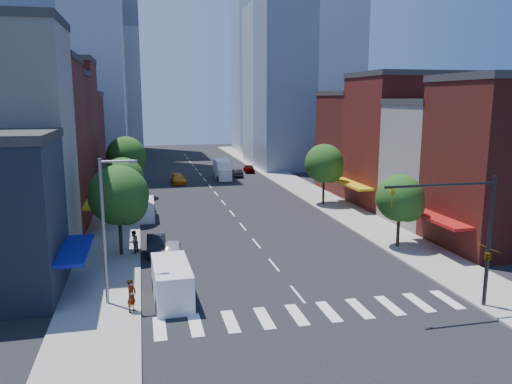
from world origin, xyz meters
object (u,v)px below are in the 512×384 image
Objects in this scene: parked_car_rear at (144,207)px; parked_car_front at (173,251)px; parked_car_second at (156,244)px; pedestrian_far at (134,242)px; cargo_van_near at (172,283)px; traffic_car_oncoming at (237,173)px; traffic_car_far at (249,168)px; box_truck at (222,170)px; pedestrian_near at (132,296)px; taxi at (178,179)px; parked_car_third at (144,204)px; cargo_van_far at (145,210)px.

parked_car_front is at bearing -86.01° from parked_car_rear.
parked_car_second is 2.32× the size of pedestrian_far.
parked_car_front is at bearing 84.49° from cargo_van_near.
traffic_car_oncoming is 5.37m from traffic_car_far.
traffic_car_far is at bearing 48.26° from box_truck.
pedestrian_near is 1.04× the size of pedestrian_far.
parked_car_second is 12.03m from pedestrian_near.
parked_car_rear is at bearing -108.37° from taxi.
parked_car_third is 27.46m from cargo_van_near.
box_truck is (7.24, 3.06, 0.70)m from taxi.
traffic_car_oncoming is at bearing 76.28° from parked_car_front.
pedestrian_near reaches higher than parked_car_second.
taxi is at bearing 72.23° from parked_car_rear.
parked_car_third is 0.64× the size of box_truck.
traffic_car_far reaches higher than taxi.
traffic_car_oncoming is at bearing 21.20° from taxi.
box_truck is 50.90m from pedestrian_near.
box_truck reaches higher than cargo_van_near.
parked_car_second is 0.90× the size of parked_car_rear.
cargo_van_far is at bearing -91.91° from parked_car_third.
parked_car_third is at bearing -119.59° from box_truck.
pedestrian_near is (-6.16, -46.04, 0.45)m from taxi.
box_truck reaches higher than pedestrian_far.
cargo_van_far is at bearing -114.43° from box_truck.
parked_car_front is 0.87× the size of taxi.
cargo_van_near is 1.38× the size of traffic_car_far.
traffic_car_oncoming is (15.00, 23.49, -0.06)m from parked_car_rear.
parked_car_front is 2.51m from parked_car_second.
pedestrian_near is at bearing -93.89° from parked_car_third.
parked_car_front reaches higher than taxi.
parked_car_third is 31.67m from traffic_car_far.
traffic_car_far is at bearing -170.65° from pedestrian_far.
pedestrian_near is (-1.00, -28.91, 0.47)m from parked_car_third.
parked_car_third is 0.84× the size of cargo_van_near.
traffic_car_far is at bearing 31.61° from taxi.
cargo_van_near reaches higher than pedestrian_far.
parked_car_rear is 33.24m from traffic_car_far.
cargo_van_near is (0.64, -10.40, 0.45)m from parked_car_second.
pedestrian_far is (-19.00, -43.26, 0.40)m from traffic_car_far.
cargo_van_far is 24.13m from pedestrian_near.
parked_car_second is at bearing 68.65° from traffic_car_oncoming.
cargo_van_near is 50.86m from traffic_car_oncoming.
parked_car_second is at bearing 122.34° from parked_car_front.
pedestrian_far is at bearing -103.36° from taxi.
parked_car_rear is 27.04m from pedestrian_near.
cargo_van_near is at bearing -89.34° from parked_car_rear.
parked_car_second is 1.07× the size of traffic_car_far.
traffic_car_far is (16.55, 53.48, -0.48)m from cargo_van_near.
traffic_car_far is at bearing 12.91° from pedestrian_near.
parked_car_rear is at bearing 90.13° from cargo_van_far.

